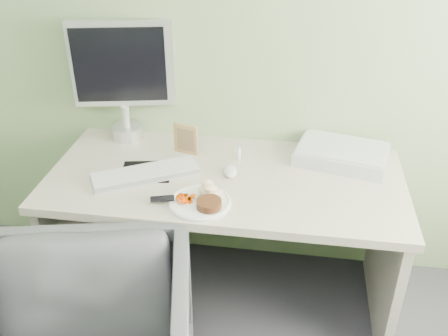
# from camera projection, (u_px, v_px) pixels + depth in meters

# --- Properties ---
(wall_back) EXTENTS (3.50, 0.00, 3.50)m
(wall_back) POSITION_uv_depth(u_px,v_px,m) (238.00, 16.00, 2.25)
(wall_back) COLOR #89A171
(wall_back) RESTS_ON floor
(desk) EXTENTS (1.60, 0.75, 0.73)m
(desk) POSITION_uv_depth(u_px,v_px,m) (225.00, 209.00, 2.34)
(desk) COLOR beige
(desk) RESTS_ON floor
(plate) EXTENTS (0.26, 0.26, 0.01)m
(plate) POSITION_uv_depth(u_px,v_px,m) (200.00, 203.00, 2.05)
(plate) COLOR white
(plate) RESTS_ON desk
(steak) EXTENTS (0.12, 0.12, 0.03)m
(steak) POSITION_uv_depth(u_px,v_px,m) (209.00, 204.00, 2.01)
(steak) COLOR black
(steak) RESTS_ON plate
(potato_pile) EXTENTS (0.13, 0.11, 0.06)m
(potato_pile) POSITION_uv_depth(u_px,v_px,m) (209.00, 189.00, 2.08)
(potato_pile) COLOR tan
(potato_pile) RESTS_ON plate
(carrot_heap) EXTENTS (0.07, 0.07, 0.04)m
(carrot_heap) POSITION_uv_depth(u_px,v_px,m) (185.00, 197.00, 2.04)
(carrot_heap) COLOR #EA4A04
(carrot_heap) RESTS_ON plate
(steak_knife) EXTENTS (0.25, 0.09, 0.02)m
(steak_knife) POSITION_uv_depth(u_px,v_px,m) (172.00, 198.00, 2.05)
(steak_knife) COLOR silver
(steak_knife) RESTS_ON plate
(mousepad) EXTENTS (0.25, 0.23, 0.00)m
(mousepad) POSITION_uv_depth(u_px,v_px,m) (146.00, 172.00, 2.28)
(mousepad) COLOR black
(mousepad) RESTS_ON desk
(keyboard) EXTENTS (0.48, 0.36, 0.02)m
(keyboard) POSITION_uv_depth(u_px,v_px,m) (146.00, 173.00, 2.24)
(keyboard) COLOR white
(keyboard) RESTS_ON desk
(computer_mouse) EXTENTS (0.08, 0.12, 0.04)m
(computer_mouse) POSITION_uv_depth(u_px,v_px,m) (230.00, 171.00, 2.25)
(computer_mouse) COLOR white
(computer_mouse) RESTS_ON desk
(photo_frame) EXTENTS (0.12, 0.04, 0.15)m
(photo_frame) POSITION_uv_depth(u_px,v_px,m) (186.00, 139.00, 2.39)
(photo_frame) COLOR #A8874E
(photo_frame) RESTS_ON desk
(eyedrop_bottle) EXTENTS (0.02, 0.02, 0.07)m
(eyedrop_bottle) POSITION_uv_depth(u_px,v_px,m) (238.00, 153.00, 2.36)
(eyedrop_bottle) COLOR white
(eyedrop_bottle) RESTS_ON desk
(scanner) EXTENTS (0.47, 0.37, 0.06)m
(scanner) POSITION_uv_depth(u_px,v_px,m) (342.00, 155.00, 2.35)
(scanner) COLOR silver
(scanner) RESTS_ON desk
(monitor) EXTENTS (0.49, 0.18, 0.59)m
(monitor) POSITION_uv_depth(u_px,v_px,m) (123.00, 74.00, 2.42)
(monitor) COLOR silver
(monitor) RESTS_ON desk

